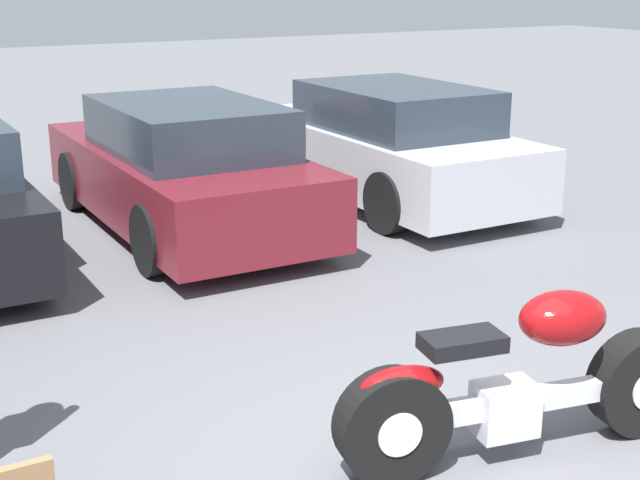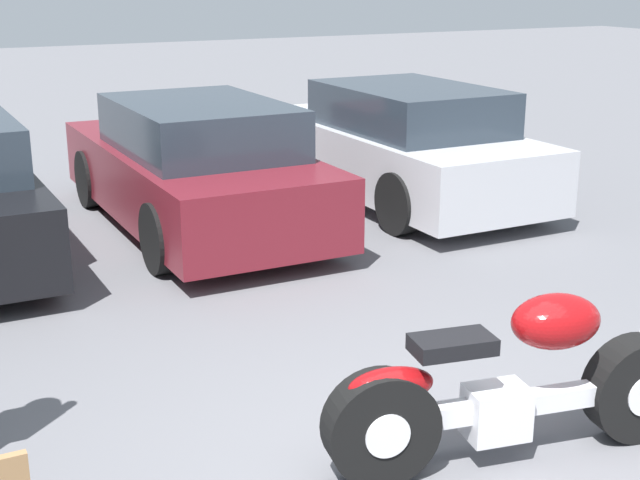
# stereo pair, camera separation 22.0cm
# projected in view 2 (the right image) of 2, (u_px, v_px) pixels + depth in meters

# --- Properties ---
(motorcycle) EXTENTS (2.21, 0.83, 1.10)m
(motorcycle) POSITION_uv_depth(u_px,v_px,m) (513.00, 387.00, 4.93)
(motorcycle) COLOR black
(motorcycle) RESTS_ON ground_plane
(parked_car_maroon) EXTENTS (1.80, 4.30, 1.37)m
(parked_car_maroon) POSITION_uv_depth(u_px,v_px,m) (195.00, 167.00, 9.36)
(parked_car_maroon) COLOR maroon
(parked_car_maroon) RESTS_ON ground_plane
(parked_car_silver) EXTENTS (1.80, 4.30, 1.37)m
(parked_car_silver) POSITION_uv_depth(u_px,v_px,m) (400.00, 145.00, 10.54)
(parked_car_silver) COLOR #BCBCC1
(parked_car_silver) RESTS_ON ground_plane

